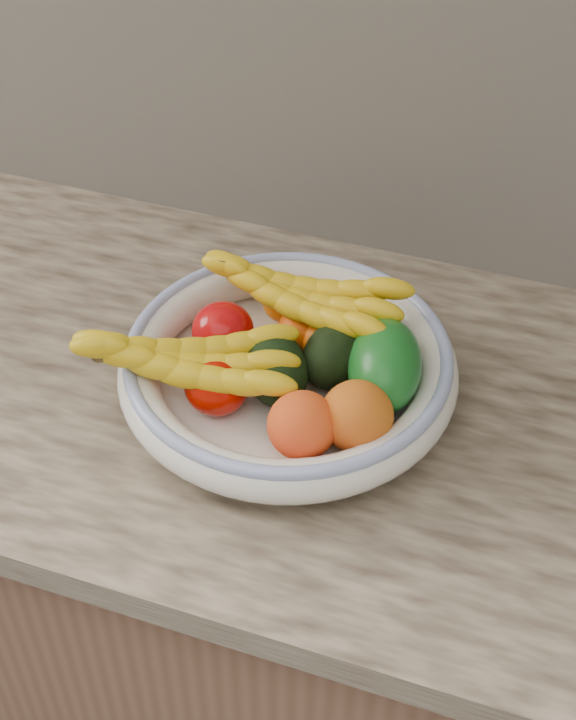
{
  "coord_description": "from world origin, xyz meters",
  "views": [
    {
      "loc": [
        0.28,
        0.87,
        1.73
      ],
      "look_at": [
        0.0,
        1.66,
        0.96
      ],
      "focal_mm": 50.0,
      "sensor_mm": 36.0,
      "label": 1
    }
  ],
  "objects_px": {
    "fruit_bowl": "(288,367)",
    "banana_bunch_front": "(187,365)",
    "green_mango": "(385,366)",
    "banana_bunch_back": "(300,300)"
  },
  "relations": [
    {
      "from": "fruit_bowl",
      "to": "banana_bunch_front",
      "type": "distance_m",
      "value": 0.12
    },
    {
      "from": "banana_bunch_front",
      "to": "banana_bunch_back",
      "type": "bearing_deg",
      "value": 41.39
    },
    {
      "from": "green_mango",
      "to": "banana_bunch_front",
      "type": "distance_m",
      "value": 0.22
    },
    {
      "from": "green_mango",
      "to": "banana_bunch_back",
      "type": "distance_m",
      "value": 0.14
    },
    {
      "from": "fruit_bowl",
      "to": "green_mango",
      "type": "bearing_deg",
      "value": 5.23
    },
    {
      "from": "green_mango",
      "to": "banana_bunch_front",
      "type": "bearing_deg",
      "value": -174.47
    },
    {
      "from": "fruit_bowl",
      "to": "banana_bunch_back",
      "type": "bearing_deg",
      "value": 98.26
    },
    {
      "from": "green_mango",
      "to": "banana_bunch_back",
      "type": "height_order",
      "value": "green_mango"
    },
    {
      "from": "fruit_bowl",
      "to": "banana_bunch_front",
      "type": "bearing_deg",
      "value": -144.55
    },
    {
      "from": "banana_bunch_front",
      "to": "green_mango",
      "type": "bearing_deg",
      "value": 2.97
    }
  ]
}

